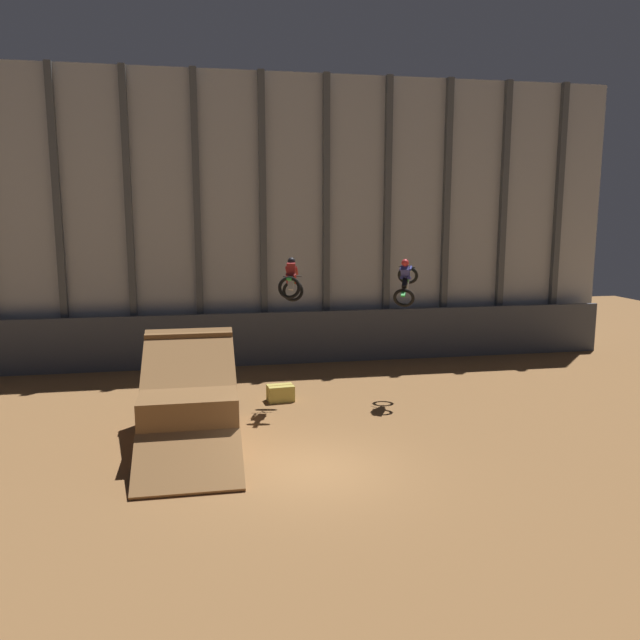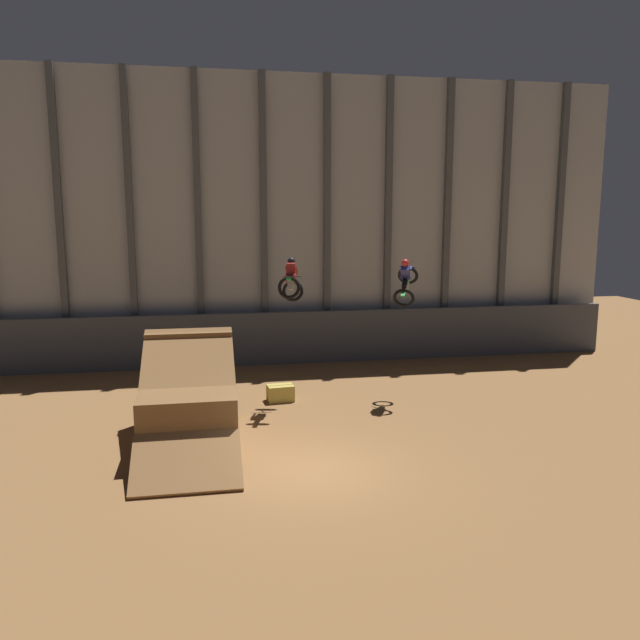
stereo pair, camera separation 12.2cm
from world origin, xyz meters
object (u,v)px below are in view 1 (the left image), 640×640
rider_bike_right_air (406,281)px  hay_bale_trackside (281,393)px  dirt_ramp (190,404)px  rider_bike_left_air (291,282)px

rider_bike_right_air → hay_bale_trackside: (-4.34, 0.34, -3.87)m
dirt_ramp → rider_bike_left_air: 5.39m
dirt_ramp → rider_bike_right_air: 8.48m
dirt_ramp → rider_bike_right_air: bearing=21.1°
dirt_ramp → hay_bale_trackside: bearing=46.6°
rider_bike_left_air → hay_bale_trackside: (-0.35, 0.40, -3.90)m
hay_bale_trackside → rider_bike_right_air: bearing=-4.5°
hay_bale_trackside → rider_bike_left_air: bearing=-49.0°
dirt_ramp → rider_bike_left_air: (3.35, 2.78, 3.17)m
rider_bike_right_air → hay_bale_trackside: size_ratio=1.95×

